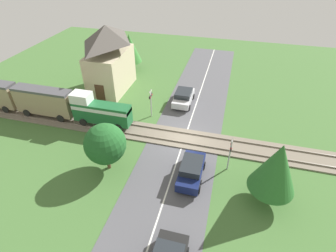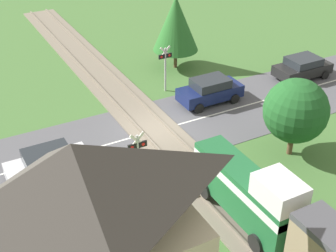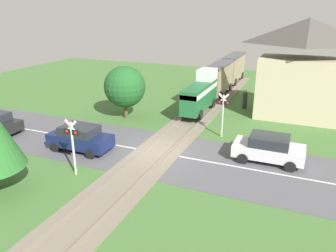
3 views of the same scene
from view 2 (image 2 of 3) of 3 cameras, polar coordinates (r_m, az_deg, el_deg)
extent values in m
plane|color=#426B33|center=(25.75, -1.67, -0.68)|extent=(60.00, 60.00, 0.00)
cube|color=#515156|center=(25.74, -1.67, -0.66)|extent=(48.00, 6.40, 0.02)
cube|color=silver|center=(25.74, -1.67, -0.64)|extent=(48.00, 0.12, 0.00)
cube|color=#756B5B|center=(25.72, -1.67, -0.57)|extent=(2.80, 48.00, 0.12)
cube|color=slate|center=(25.93, -0.25, 0.05)|extent=(0.10, 48.00, 0.12)
cube|color=slate|center=(25.39, -3.12, -0.75)|extent=(0.10, 48.00, 0.12)
cube|color=#1E6033|center=(19.28, 9.28, -7.89)|extent=(1.35, 5.62, 1.90)
cube|color=silver|center=(18.96, 9.42, -6.66)|extent=(1.37, 5.62, 0.36)
cube|color=silver|center=(17.31, 13.45, -7.71)|extent=(1.35, 1.80, 0.90)
cylinder|color=black|center=(21.33, 7.76, -6.62)|extent=(0.14, 0.76, 0.76)
cylinder|color=black|center=(20.66, 4.46, -7.83)|extent=(0.14, 0.76, 0.76)
cylinder|color=black|center=(19.29, 14.03, -12.28)|extent=(0.14, 0.76, 0.76)
cylinder|color=black|center=(18.55, 10.57, -13.90)|extent=(0.14, 0.76, 0.76)
cube|color=#141E4C|center=(28.49, 5.14, 4.10)|extent=(3.91, 1.66, 0.74)
cube|color=#23282D|center=(28.21, 5.20, 5.24)|extent=(2.15, 1.53, 0.53)
cylinder|color=black|center=(27.44, 3.81, 2.15)|extent=(0.60, 0.18, 0.60)
cylinder|color=black|center=(28.68, 2.07, 3.57)|extent=(0.60, 0.18, 0.60)
cylinder|color=black|center=(28.73, 8.14, 3.30)|extent=(0.60, 0.18, 0.60)
cylinder|color=black|center=(29.92, 6.30, 4.63)|extent=(0.60, 0.18, 0.60)
cube|color=silver|center=(22.57, -14.27, -4.95)|extent=(3.88, 1.82, 0.69)
cube|color=#23282D|center=(22.22, -14.47, -3.66)|extent=(2.13, 1.67, 0.55)
cylinder|color=black|center=(23.72, -11.86, -3.66)|extent=(0.60, 0.18, 0.60)
cylinder|color=black|center=(22.28, -10.40, -6.04)|extent=(0.60, 0.18, 0.60)
cylinder|color=black|center=(23.34, -17.74, -5.25)|extent=(0.60, 0.18, 0.60)
cylinder|color=black|center=(21.89, -16.66, -7.79)|extent=(0.60, 0.18, 0.60)
cube|color=black|center=(32.80, 16.05, 6.68)|extent=(3.85, 1.80, 0.67)
cube|color=#23282D|center=(32.57, 16.20, 7.61)|extent=(2.12, 1.65, 0.51)
cylinder|color=black|center=(31.54, 15.38, 5.11)|extent=(0.60, 0.18, 0.60)
cylinder|color=black|center=(32.72, 13.29, 6.37)|extent=(0.60, 0.18, 0.60)
cylinder|color=black|center=(33.21, 18.59, 5.92)|extent=(0.60, 0.18, 0.60)
cylinder|color=black|center=(34.33, 16.51, 7.11)|extent=(0.60, 0.18, 0.60)
cylinder|color=#B7B7B7|center=(29.44, -0.33, 6.86)|extent=(0.12, 0.12, 2.91)
cube|color=black|center=(29.07, -0.34, 8.53)|extent=(0.90, 0.08, 0.28)
sphere|color=red|center=(29.19, 0.13, 8.63)|extent=(0.18, 0.18, 0.18)
sphere|color=red|center=(28.95, -0.82, 8.43)|extent=(0.18, 0.18, 0.18)
cube|color=silver|center=(28.96, -0.34, 9.03)|extent=(0.72, 0.04, 0.72)
cube|color=silver|center=(28.96, -0.34, 9.03)|extent=(0.72, 0.04, 0.72)
cylinder|color=#B7B7B7|center=(20.84, -3.66, -4.51)|extent=(0.12, 0.12, 2.91)
cube|color=black|center=(20.31, -3.75, -2.38)|extent=(0.90, 0.08, 0.28)
sphere|color=red|center=(20.22, -4.44, -2.58)|extent=(0.18, 0.18, 0.18)
sphere|color=red|center=(20.40, -3.06, -2.18)|extent=(0.18, 0.18, 0.18)
cube|color=silver|center=(20.16, -3.78, -1.73)|extent=(0.72, 0.04, 0.72)
cube|color=silver|center=(20.16, -3.78, -1.73)|extent=(0.72, 0.04, 0.72)
pyramid|color=#47423D|center=(11.75, -11.34, -6.07)|extent=(6.90, 3.92, 1.93)
cylinder|color=brown|center=(24.47, 14.70, -2.13)|extent=(0.28, 0.28, 1.13)
sphere|color=#1E5623|center=(23.50, 15.32, 1.81)|extent=(3.20, 3.20, 3.20)
cylinder|color=brown|center=(33.13, 0.91, 8.24)|extent=(0.24, 0.24, 1.33)
cone|color=#286628|center=(32.22, 0.95, 12.39)|extent=(3.12, 3.12, 3.74)
camera|label=1|loc=(36.41, 26.76, 31.11)|focal=28.00mm
camera|label=3|loc=(36.37, -26.28, 19.88)|focal=35.00mm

